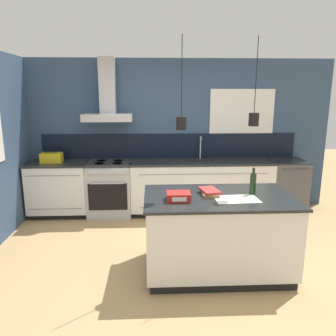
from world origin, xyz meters
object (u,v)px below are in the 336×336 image
object	(u,v)px
dishwasher	(286,186)
bottle_on_island	(253,183)
oven_range	(110,188)
book_stack	(210,192)
yellow_toolbox	(52,158)
red_supply_box	(179,196)

from	to	relation	value
dishwasher	bottle_on_island	world-z (taller)	bottle_on_island
bottle_on_island	oven_range	bearing A→B (deg)	134.54
dishwasher	oven_range	bearing A→B (deg)	-179.92
dishwasher	book_stack	bearing A→B (deg)	-131.71
dishwasher	yellow_toolbox	size ratio (longest dim) A/B	2.68
dishwasher	red_supply_box	world-z (taller)	red_supply_box
oven_range	red_supply_box	distance (m)	2.34
oven_range	dishwasher	size ratio (longest dim) A/B	1.00
oven_range	book_stack	size ratio (longest dim) A/B	2.88
oven_range	red_supply_box	xyz separation A→B (m)	(1.00, -2.06, 0.50)
book_stack	yellow_toolbox	distance (m)	2.97
book_stack	oven_range	bearing A→B (deg)	126.09
oven_range	dishwasher	world-z (taller)	same
book_stack	yellow_toolbox	xyz separation A→B (m)	(-2.30, 1.88, 0.05)
oven_range	bottle_on_island	distance (m)	2.70
bottle_on_island	book_stack	bearing A→B (deg)	179.23
oven_range	yellow_toolbox	xyz separation A→B (m)	(-0.94, 0.00, 0.54)
yellow_toolbox	dishwasher	bearing A→B (deg)	-0.00
bottle_on_island	book_stack	distance (m)	0.49
dishwasher	yellow_toolbox	xyz separation A→B (m)	(-3.98, 0.00, 0.54)
yellow_toolbox	oven_range	bearing A→B (deg)	-0.27
dishwasher	red_supply_box	size ratio (longest dim) A/B	3.63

